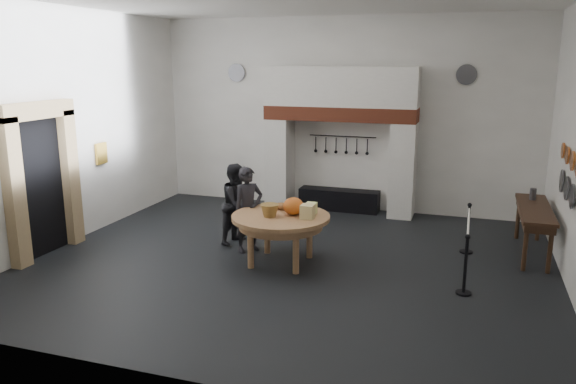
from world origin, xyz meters
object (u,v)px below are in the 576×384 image
(work_table, at_px, (281,217))
(iron_range, at_px, (339,200))
(barrier_post_near, at_px, (465,266))
(visitor_near, at_px, (248,210))
(side_table, at_px, (535,209))
(visitor_far, at_px, (237,204))
(barrier_post_far, at_px, (468,229))

(work_table, bearing_deg, iron_range, 87.67)
(work_table, height_order, barrier_post_near, barrier_post_near)
(visitor_near, distance_m, side_table, 5.24)
(visitor_far, bearing_deg, barrier_post_far, -66.40)
(iron_range, distance_m, work_table, 3.87)
(visitor_far, height_order, barrier_post_far, visitor_far)
(visitor_far, distance_m, side_table, 5.54)
(iron_range, height_order, visitor_far, visitor_far)
(work_table, distance_m, visitor_far, 1.43)
(visitor_near, distance_m, visitor_far, 0.57)
(barrier_post_near, bearing_deg, visitor_far, 164.12)
(work_table, relative_size, visitor_near, 1.07)
(work_table, relative_size, barrier_post_near, 1.91)
(iron_range, relative_size, visitor_far, 1.21)
(iron_range, xyz_separation_m, barrier_post_far, (2.96, -2.23, 0.20))
(visitor_near, xyz_separation_m, barrier_post_near, (3.90, -0.82, -0.35))
(work_table, bearing_deg, visitor_near, 152.01)
(side_table, bearing_deg, work_table, -156.27)
(barrier_post_near, relative_size, barrier_post_far, 1.00)
(barrier_post_far, bearing_deg, visitor_near, -163.19)
(work_table, distance_m, side_table, 4.65)
(side_table, bearing_deg, barrier_post_far, -166.19)
(barrier_post_far, bearing_deg, side_table, 13.81)
(barrier_post_near, bearing_deg, work_table, 172.53)
(visitor_far, xyz_separation_m, side_table, (5.43, 1.06, 0.08))
(visitor_far, bearing_deg, work_table, -111.28)
(side_table, bearing_deg, visitor_near, -163.86)
(iron_range, distance_m, visitor_near, 3.58)
(work_table, distance_m, barrier_post_near, 3.17)
(barrier_post_far, bearing_deg, work_table, -152.97)
(work_table, height_order, visitor_far, visitor_far)
(visitor_far, bearing_deg, visitor_near, -121.66)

